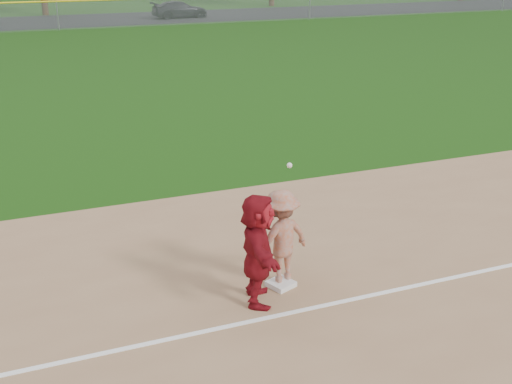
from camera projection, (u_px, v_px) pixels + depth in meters
name	position (u px, v px, depth m)	size (l,w,h in m)	color
ground	(287.00, 288.00, 11.39)	(160.00, 160.00, 0.00)	#17410C
foul_line	(307.00, 309.00, 10.69)	(60.00, 0.10, 0.01)	white
parking_asphalt	(52.00, 22.00, 51.30)	(120.00, 10.00, 0.01)	black
first_base	(281.00, 284.00, 11.41)	(0.41, 0.41, 0.09)	white
base_runner	(258.00, 249.00, 10.61)	(1.81, 0.58, 1.95)	maroon
car_right	(180.00, 9.00, 53.65)	(1.90, 4.68, 1.36)	black
first_base_play	(281.00, 238.00, 11.23)	(1.27, 0.91, 2.27)	gray
outfield_fence	(56.00, 2.00, 45.39)	(110.00, 0.12, 110.00)	#999EA0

